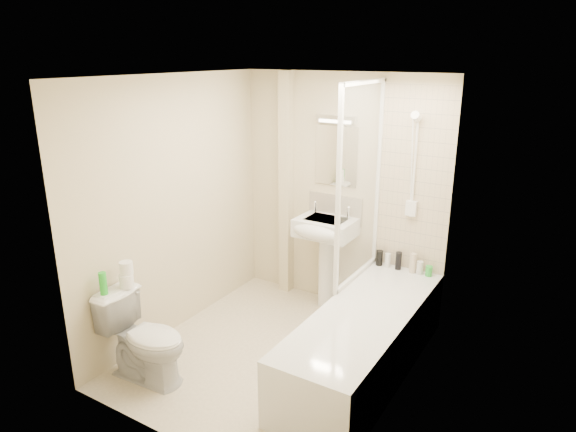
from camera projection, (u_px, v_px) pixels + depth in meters
The scene contains 25 objects.
floor at pixel (276, 355), 4.57m from camera, with size 2.50×2.50×0.00m, color beige.
wall_back at pixel (341, 193), 5.22m from camera, with size 2.20×0.02×2.40m, color beige.
wall_left at pixel (175, 207), 4.75m from camera, with size 0.02×2.50×2.40m, color beige.
wall_right at pixel (404, 254), 3.65m from camera, with size 0.02×2.50×2.40m, color beige.
ceiling at pixel (273, 76), 3.83m from camera, with size 2.20×2.50×0.02m, color white.
tile_back at pixel (414, 181), 4.77m from camera, with size 0.70×0.01×1.75m, color beige.
tile_right at pixel (414, 216), 3.75m from camera, with size 0.01×2.10×1.75m, color beige.
pipe_boxing at pixel (286, 187), 5.47m from camera, with size 0.12×0.12×2.40m, color beige.
splashback at pixel (335, 209), 5.29m from camera, with size 0.60×0.01×0.30m, color beige.
mirror at pixel (336, 156), 5.12m from camera, with size 0.46×0.01×0.60m, color white.
strip_light at pixel (337, 119), 4.99m from camera, with size 0.42×0.07×0.07m, color silver.
bathtub at pixel (364, 339), 4.27m from camera, with size 0.70×2.10×0.55m.
shower_screen at pixel (360, 184), 4.57m from camera, with size 0.04×0.92×1.80m.
shower_fixture at pixel (413, 169), 4.69m from camera, with size 0.10×0.16×0.99m.
pedestal_sink at pixel (324, 238), 5.18m from camera, with size 0.58×0.51×1.11m.
bottle_black_a at pixel (379, 258), 5.08m from camera, with size 0.07×0.07×0.15m, color black.
bottle_white_a at pixel (388, 260), 5.04m from camera, with size 0.05×0.05×0.14m, color white.
bottle_black_b at pixel (398, 261), 4.98m from camera, with size 0.06×0.06×0.18m, color black.
bottle_cream at pixel (413, 263), 4.90m from camera, with size 0.06×0.06×0.19m, color beige.
bottle_white_b at pixel (420, 268), 4.88m from camera, with size 0.06×0.06×0.13m, color silver.
bottle_green at pixel (429, 271), 4.84m from camera, with size 0.06×0.06×0.10m, color green.
toilet at pixel (145, 338), 4.14m from camera, with size 0.75×0.45×0.74m, color white.
toilet_roll_lower at pixel (126, 281), 4.18m from camera, with size 0.12×0.12×0.11m, color white.
toilet_roll_upper at pixel (126, 268), 4.15m from camera, with size 0.11×0.11×0.11m, color white.
green_bottle at pixel (103, 283), 4.04m from camera, with size 0.06×0.06×0.19m, color green.
Camera 1 is at (2.16, -3.33, 2.57)m, focal length 32.00 mm.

